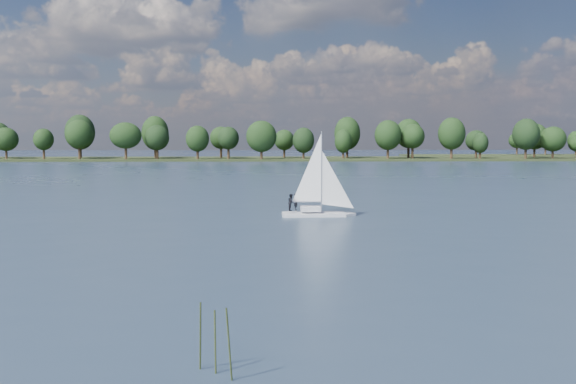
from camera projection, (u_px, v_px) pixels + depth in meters
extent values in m
plane|color=#233342|center=(336.00, 177.00, 126.66)|extent=(700.00, 700.00, 0.00)
cube|color=black|center=(302.00, 160.00, 238.21)|extent=(660.00, 40.00, 1.50)
cube|color=silver|center=(315.00, 216.00, 60.61)|extent=(6.43, 1.99, 0.75)
cube|color=silver|center=(315.00, 209.00, 60.55)|extent=(1.91, 1.19, 0.47)
cylinder|color=silver|center=(316.00, 171.00, 60.27)|extent=(0.11, 0.11, 7.50)
imported|color=black|center=(296.00, 202.00, 60.89)|extent=(0.40, 0.60, 1.62)
imported|color=black|center=(291.00, 202.00, 60.31)|extent=(0.73, 0.87, 1.62)
cylinder|color=#283316|center=(217.00, 343.00, 19.54)|extent=(3.20, 3.20, 2.17)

